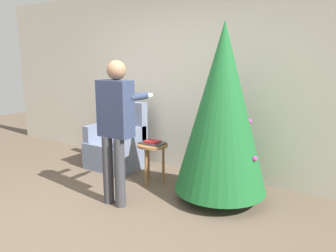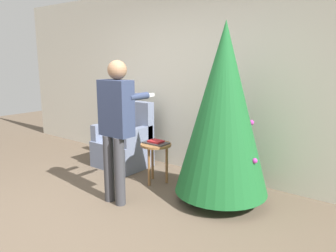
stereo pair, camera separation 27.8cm
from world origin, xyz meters
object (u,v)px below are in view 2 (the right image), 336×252
(person_standing, at_px, (116,120))
(side_stool, at_px, (156,150))
(christmas_tree, at_px, (223,109))
(armchair, at_px, (124,144))

(person_standing, distance_m, side_stool, 0.90)
(side_stool, bearing_deg, christmas_tree, 0.46)
(armchair, distance_m, person_standing, 1.46)
(armchair, bearing_deg, person_standing, -48.10)
(christmas_tree, distance_m, side_stool, 1.18)
(armchair, relative_size, side_stool, 1.85)
(christmas_tree, bearing_deg, side_stool, -179.54)
(christmas_tree, height_order, person_standing, christmas_tree)
(person_standing, bearing_deg, christmas_tree, 37.64)
(armchair, height_order, person_standing, person_standing)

